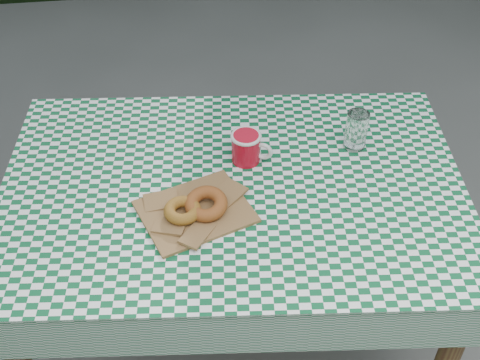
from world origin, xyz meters
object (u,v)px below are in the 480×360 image
at_px(coffee_mug, 246,148).
at_px(drinking_glass, 356,130).
at_px(paper_bag, 195,211).
at_px(table, 234,276).

relative_size(coffee_mug, drinking_glass, 1.39).
bearing_deg(paper_bag, table, 39.43).
distance_m(paper_bag, coffee_mug, 0.25).
height_order(table, paper_bag, paper_bag).
bearing_deg(table, coffee_mug, 69.92).
relative_size(paper_bag, coffee_mug, 1.70).
relative_size(table, coffee_mug, 7.78).
bearing_deg(table, paper_bag, -134.81).
height_order(paper_bag, coffee_mug, coffee_mug).
distance_m(table, drinking_glass, 0.58).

